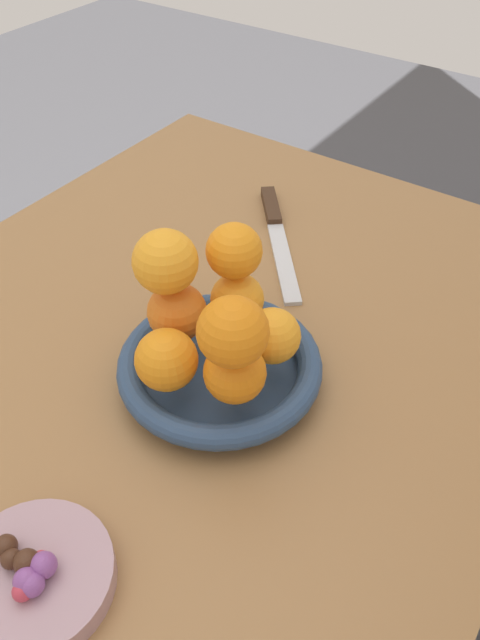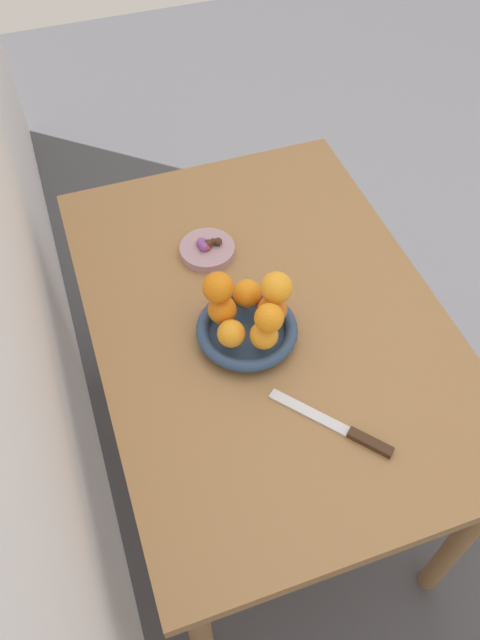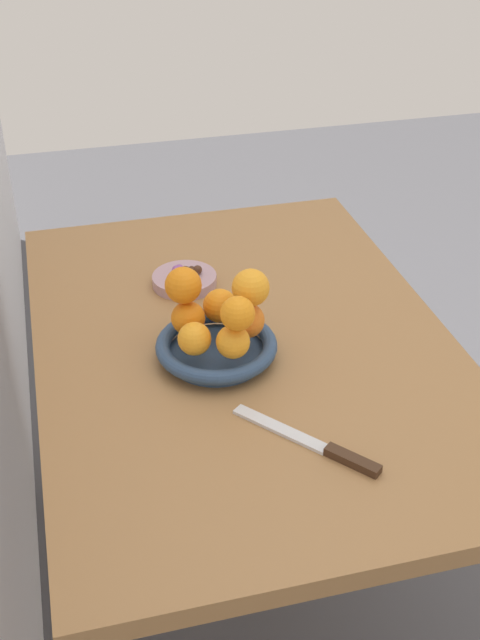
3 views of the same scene
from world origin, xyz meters
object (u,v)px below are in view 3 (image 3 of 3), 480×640
at_px(orange_2, 194,339).
at_px(candy_ball_6, 192,270).
at_px(fruit_bowl, 216,348).
at_px(candy_ball_2, 186,271).
at_px(orange_7, 252,287).
at_px(orange_4, 247,320).
at_px(candy_ball_1, 177,269).
at_px(orange_5, 183,286).
at_px(candy_ball_0, 197,270).
at_px(candy_dish, 184,280).
at_px(candy_ball_3, 180,273).
at_px(orange_3, 233,342).
at_px(candy_ball_4, 184,275).
at_px(candy_ball_5, 179,269).
at_px(candy_ball_7, 177,270).
at_px(orange_0, 220,306).
at_px(orange_6, 238,314).
at_px(orange_1, 188,318).
at_px(dining_table, 244,378).
at_px(knife, 317,445).

bearing_deg(orange_2, candy_ball_6, -10.33).
xyz_separation_m(fruit_bowl, candy_ball_2, (0.26, 0.00, 0.01)).
xyz_separation_m(orange_2, orange_7, (0.03, -0.11, 0.07)).
height_order(orange_4, candy_ball_1, orange_4).
xyz_separation_m(orange_5, candy_ball_0, (0.22, -0.07, -0.10)).
xyz_separation_m(candy_dish, candy_ball_3, (-0.01, 0.01, 0.02)).
distance_m(candy_dish, orange_3, 0.33).
bearing_deg(candy_ball_4, candy_ball_3, 68.86).
height_order(orange_2, candy_ball_3, orange_2).
relative_size(candy_dish, candy_ball_1, 8.12).
height_order(orange_2, candy_ball_5, orange_2).
distance_m(candy_ball_1, candy_ball_2, 0.02).
height_order(orange_2, candy_ball_4, orange_2).
height_order(orange_5, candy_ball_7, orange_5).
bearing_deg(orange_0, orange_2, 143.47).
bearing_deg(orange_2, orange_7, -73.86).
distance_m(orange_5, candy_ball_3, 0.24).
height_order(fruit_bowl, orange_3, orange_3).
bearing_deg(orange_6, orange_5, 34.90).
xyz_separation_m(orange_1, orange_7, (-0.03, -0.11, 0.07)).
distance_m(candy_ball_2, candy_ball_3, 0.01).
relative_size(candy_ball_4, candy_ball_5, 0.68).
relative_size(candy_dish, orange_6, 2.24).
height_order(dining_table, candy_ball_6, candy_ball_6).
relative_size(orange_2, candy_ball_4, 4.08).
relative_size(candy_ball_2, knife, 0.10).
height_order(fruit_bowl, orange_0, orange_0).
relative_size(orange_0, candy_ball_6, 3.66).
bearing_deg(candy_ball_4, orange_7, -164.01).
height_order(orange_6, candy_ball_4, orange_6).
relative_size(fruit_bowl, knife, 1.02).
height_order(dining_table, candy_ball_1, candy_ball_1).
bearing_deg(candy_ball_4, orange_4, -166.04).
height_order(orange_3, orange_7, orange_7).
relative_size(orange_2, candy_ball_5, 2.77).
bearing_deg(candy_ball_1, orange_0, -170.35).
height_order(orange_4, orange_6, orange_6).
height_order(dining_table, candy_ball_2, candy_ball_2).
distance_m(orange_6, candy_ball_7, 0.35).
xyz_separation_m(orange_0, candy_ball_3, (0.20, 0.04, -0.04)).
bearing_deg(candy_ball_6, orange_5, 165.90).
distance_m(orange_4, candy_ball_2, 0.27).
distance_m(orange_6, orange_7, 0.07).
relative_size(orange_7, candy_ball_0, 3.41).
bearing_deg(candy_ball_6, candy_ball_7, 80.81).
bearing_deg(candy_ball_0, orange_5, 162.94).
relative_size(orange_0, knife, 0.29).
height_order(candy_ball_0, candy_ball_7, same).
relative_size(orange_0, orange_1, 1.02).
height_order(fruit_bowl, orange_2, orange_2).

